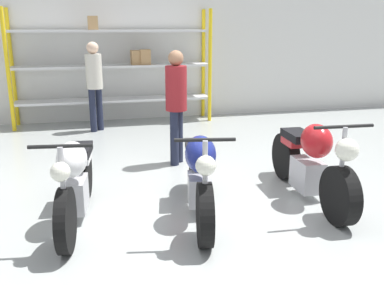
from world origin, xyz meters
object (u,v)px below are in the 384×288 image
object	(u,v)px
motorcycle_white	(75,179)
motorcycle_blue	(200,175)
shelving_rack	(115,64)
person_browsing	(176,98)
person_near_rack	(94,79)
motorcycle_red	(311,162)

from	to	relation	value
motorcycle_white	motorcycle_blue	bearing A→B (deg)	89.62
shelving_rack	person_browsing	xyz separation A→B (m)	(0.67, -3.16, -0.25)
shelving_rack	motorcycle_white	xyz separation A→B (m)	(-0.80, -4.90, -0.79)
person_near_rack	person_browsing	bearing A→B (deg)	163.80
person_browsing	motorcycle_white	bearing A→B (deg)	83.44
shelving_rack	motorcycle_white	distance (m)	5.03
motorcycle_white	motorcycle_blue	distance (m)	1.34
person_near_rack	shelving_rack	bearing A→B (deg)	-75.46
motorcycle_red	shelving_rack	bearing A→B (deg)	-155.39
motorcycle_white	motorcycle_blue	world-z (taller)	motorcycle_blue
motorcycle_red	person_browsing	world-z (taller)	person_browsing
motorcycle_white	motorcycle_red	distance (m)	2.75
shelving_rack	motorcycle_red	distance (m)	5.38
motorcycle_red	person_browsing	distance (m)	2.26
shelving_rack	person_browsing	bearing A→B (deg)	-78.00
motorcycle_white	person_near_rack	bearing A→B (deg)	-177.04
shelving_rack	motorcycle_blue	bearing A→B (deg)	-84.05
motorcycle_white	person_near_rack	world-z (taller)	person_near_rack
shelving_rack	motorcycle_red	bearing A→B (deg)	-68.40
motorcycle_blue	person_browsing	size ratio (longest dim) A/B	1.17
motorcycle_blue	person_browsing	xyz separation A→B (m)	(0.14, 1.92, 0.53)
person_browsing	person_near_rack	size ratio (longest dim) A/B	0.97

